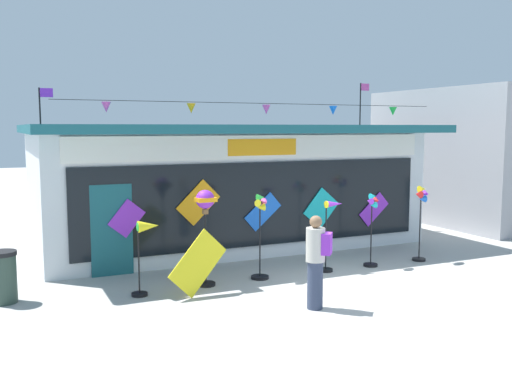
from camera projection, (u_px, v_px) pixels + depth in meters
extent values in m
plane|color=#ADAAA5|center=(367.00, 289.00, 11.29)|extent=(80.00, 80.00, 0.00)
cube|color=silver|center=(221.00, 186.00, 16.17)|extent=(10.03, 5.42, 3.08)
cube|color=#195660|center=(227.00, 129.00, 15.54)|extent=(10.43, 6.41, 0.20)
cube|color=white|center=(262.00, 147.00, 13.56)|extent=(9.23, 0.08, 0.56)
cube|color=orange|center=(263.00, 147.00, 13.53)|extent=(1.81, 0.04, 0.39)
cube|color=black|center=(262.00, 204.00, 13.72)|extent=(9.03, 0.06, 2.04)
cube|color=#195660|center=(112.00, 230.00, 12.25)|extent=(0.90, 0.07, 2.00)
cube|color=purple|center=(127.00, 218.00, 12.30)|extent=(0.84, 0.03, 0.86)
cube|color=orange|center=(198.00, 203.00, 12.96)|extent=(1.07, 0.03, 1.07)
cube|color=blue|center=(263.00, 212.00, 13.69)|extent=(0.99, 0.03, 0.94)
cube|color=#19B7BC|center=(321.00, 208.00, 14.38)|extent=(1.04, 0.03, 1.06)
cube|color=purple|center=(374.00, 209.00, 15.08)|extent=(0.94, 0.03, 0.91)
cylinder|color=black|center=(266.00, 103.00, 13.23)|extent=(9.63, 0.01, 0.01)
cone|color=#EA4CA3|center=(106.00, 107.00, 11.70)|extent=(0.20, 0.20, 0.22)
cone|color=orange|center=(191.00, 108.00, 12.47)|extent=(0.20, 0.20, 0.22)
cone|color=#EA4CA3|center=(266.00, 109.00, 13.25)|extent=(0.20, 0.20, 0.22)
cone|color=blue|center=(333.00, 110.00, 14.02)|extent=(0.20, 0.20, 0.22)
cone|color=green|center=(393.00, 111.00, 14.79)|extent=(0.20, 0.20, 0.22)
cylinder|color=black|center=(40.00, 106.00, 13.93)|extent=(0.04, 0.04, 0.91)
cube|color=purple|center=(46.00, 93.00, 13.96)|extent=(0.32, 0.02, 0.22)
cylinder|color=black|center=(360.00, 104.00, 17.89)|extent=(0.04, 0.04, 1.33)
cube|color=#EA4CA3|center=(365.00, 87.00, 17.90)|extent=(0.32, 0.02, 0.22)
cylinder|color=black|center=(140.00, 294.00, 10.85)|extent=(0.31, 0.31, 0.06)
cylinder|color=black|center=(139.00, 262.00, 10.78)|extent=(0.03, 0.03, 1.34)
cone|color=yellow|center=(148.00, 226.00, 10.79)|extent=(0.40, 0.23, 0.23)
cylinder|color=green|center=(138.00, 227.00, 10.70)|extent=(0.03, 0.16, 0.16)
cylinder|color=black|center=(206.00, 284.00, 11.56)|extent=(0.39, 0.39, 0.06)
cylinder|color=black|center=(206.00, 247.00, 11.47)|extent=(0.03, 0.03, 1.59)
sphere|color=purple|center=(205.00, 199.00, 11.36)|extent=(0.38, 0.38, 0.38)
cube|color=orange|center=(205.00, 199.00, 11.36)|extent=(0.39, 0.39, 0.08)
cube|color=brown|center=(205.00, 212.00, 11.39)|extent=(0.10, 0.10, 0.10)
cylinder|color=black|center=(260.00, 277.00, 12.08)|extent=(0.38, 0.38, 0.06)
cylinder|color=black|center=(260.00, 241.00, 11.99)|extent=(0.03, 0.03, 1.65)
cylinder|color=black|center=(261.00, 202.00, 11.86)|extent=(0.06, 0.04, 0.06)
cone|color=#EA4CA3|center=(265.00, 202.00, 11.91)|extent=(0.15, 0.16, 0.15)
cone|color=green|center=(261.00, 197.00, 11.85)|extent=(0.16, 0.15, 0.15)
cone|color=yellow|center=(256.00, 203.00, 11.82)|extent=(0.15, 0.16, 0.15)
cone|color=yellow|center=(261.00, 207.00, 11.87)|extent=(0.16, 0.15, 0.15)
cylinder|color=black|center=(325.00, 270.00, 12.70)|extent=(0.33, 0.33, 0.06)
cylinder|color=black|center=(326.00, 238.00, 12.61)|extent=(0.03, 0.03, 1.52)
cone|color=purple|center=(334.00, 204.00, 12.61)|extent=(0.42, 0.22, 0.16)
cylinder|color=yellow|center=(326.00, 204.00, 12.53)|extent=(0.03, 0.16, 0.16)
cylinder|color=black|center=(370.00, 265.00, 13.16)|extent=(0.33, 0.33, 0.06)
cylinder|color=black|center=(371.00, 234.00, 13.08)|extent=(0.03, 0.03, 1.54)
cylinder|color=black|center=(373.00, 201.00, 12.95)|extent=(0.06, 0.04, 0.06)
cone|color=red|center=(377.00, 201.00, 12.99)|extent=(0.15, 0.16, 0.15)
cone|color=#19B7BC|center=(373.00, 196.00, 12.94)|extent=(0.16, 0.15, 0.15)
cone|color=purple|center=(369.00, 201.00, 12.91)|extent=(0.15, 0.16, 0.15)
cone|color=#19B7BC|center=(373.00, 205.00, 12.96)|extent=(0.16, 0.15, 0.15)
cylinder|color=black|center=(419.00, 259.00, 13.71)|extent=(0.32, 0.32, 0.06)
cylinder|color=black|center=(420.00, 227.00, 13.62)|extent=(0.03, 0.03, 1.63)
cylinder|color=black|center=(422.00, 194.00, 13.50)|extent=(0.06, 0.04, 0.06)
cone|color=purple|center=(426.00, 194.00, 13.54)|extent=(0.17, 0.18, 0.17)
cone|color=yellow|center=(422.00, 189.00, 13.48)|extent=(0.18, 0.17, 0.17)
cone|color=red|center=(418.00, 194.00, 13.45)|extent=(0.17, 0.18, 0.17)
cone|color=blue|center=(422.00, 199.00, 13.51)|extent=(0.18, 0.17, 0.17)
cylinder|color=#333D56|center=(315.00, 285.00, 10.04)|extent=(0.28, 0.28, 0.86)
cylinder|color=beige|center=(315.00, 245.00, 9.96)|extent=(0.34, 0.34, 0.60)
sphere|color=#8C6647|center=(316.00, 222.00, 9.91)|extent=(0.22, 0.22, 0.22)
cube|color=purple|center=(327.00, 244.00, 9.90)|extent=(0.29, 0.30, 0.38)
cylinder|color=#2D4238|center=(3.00, 279.00, 10.37)|extent=(0.48, 0.48, 0.89)
cylinder|color=black|center=(2.00, 253.00, 10.32)|extent=(0.52, 0.52, 0.08)
cube|color=yellow|center=(198.00, 263.00, 10.81)|extent=(1.27, 0.29, 1.27)
cube|color=#99999E|center=(483.00, 156.00, 19.68)|extent=(5.06, 6.22, 4.48)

